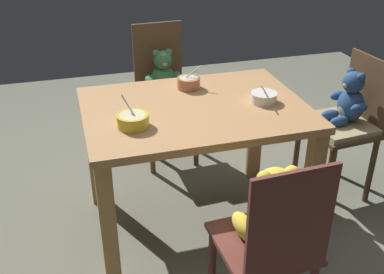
{
  "coord_description": "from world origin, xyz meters",
  "views": [
    {
      "loc": [
        -0.62,
        -2.1,
        1.75
      ],
      "look_at": [
        0.0,
        0.05,
        0.54
      ],
      "focal_mm": 43.25,
      "sensor_mm": 36.0,
      "label": 1
    }
  ],
  "objects_px": {
    "dining_table": "(195,128)",
    "porridge_bowl_white_near_right": "(264,97)",
    "porridge_bowl_terracotta_far_center": "(189,82)",
    "teddy_chair_far_center": "(164,84)",
    "porridge_bowl_yellow_near_left": "(133,120)",
    "teddy_chair_near_front": "(271,227)",
    "teddy_chair_near_right": "(346,115)"
  },
  "relations": [
    {
      "from": "dining_table",
      "to": "porridge_bowl_white_near_right",
      "type": "bearing_deg",
      "value": -8.22
    },
    {
      "from": "porridge_bowl_white_near_right",
      "to": "porridge_bowl_terracotta_far_center",
      "type": "distance_m",
      "value": 0.44
    },
    {
      "from": "teddy_chair_far_center",
      "to": "porridge_bowl_white_near_right",
      "type": "bearing_deg",
      "value": 18.73
    },
    {
      "from": "porridge_bowl_yellow_near_left",
      "to": "porridge_bowl_white_near_right",
      "type": "relative_size",
      "value": 1.13
    },
    {
      "from": "porridge_bowl_terracotta_far_center",
      "to": "dining_table",
      "type": "bearing_deg",
      "value": -98.34
    },
    {
      "from": "dining_table",
      "to": "porridge_bowl_terracotta_far_center",
      "type": "distance_m",
      "value": 0.29
    },
    {
      "from": "teddy_chair_far_center",
      "to": "porridge_bowl_yellow_near_left",
      "type": "xyz_separation_m",
      "value": [
        -0.37,
        -0.97,
        0.24
      ]
    },
    {
      "from": "dining_table",
      "to": "porridge_bowl_yellow_near_left",
      "type": "bearing_deg",
      "value": -157.43
    },
    {
      "from": "teddy_chair_far_center",
      "to": "teddy_chair_near_front",
      "type": "bearing_deg",
      "value": -0.8
    },
    {
      "from": "dining_table",
      "to": "porridge_bowl_white_near_right",
      "type": "xyz_separation_m",
      "value": [
        0.36,
        -0.05,
        0.15
      ]
    },
    {
      "from": "porridge_bowl_white_near_right",
      "to": "porridge_bowl_terracotta_far_center",
      "type": "relative_size",
      "value": 1.0
    },
    {
      "from": "teddy_chair_near_right",
      "to": "porridge_bowl_yellow_near_left",
      "type": "xyz_separation_m",
      "value": [
        -1.31,
        -0.2,
        0.24
      ]
    },
    {
      "from": "teddy_chair_far_center",
      "to": "porridge_bowl_yellow_near_left",
      "type": "distance_m",
      "value": 1.07
    },
    {
      "from": "teddy_chair_far_center",
      "to": "teddy_chair_near_right",
      "type": "distance_m",
      "value": 1.22
    },
    {
      "from": "teddy_chair_far_center",
      "to": "porridge_bowl_white_near_right",
      "type": "relative_size",
      "value": 6.77
    },
    {
      "from": "dining_table",
      "to": "teddy_chair_far_center",
      "type": "height_order",
      "value": "teddy_chair_far_center"
    },
    {
      "from": "dining_table",
      "to": "teddy_chair_near_right",
      "type": "distance_m",
      "value": 0.97
    },
    {
      "from": "porridge_bowl_yellow_near_left",
      "to": "porridge_bowl_white_near_right",
      "type": "bearing_deg",
      "value": 7.32
    },
    {
      "from": "teddy_chair_near_right",
      "to": "porridge_bowl_terracotta_far_center",
      "type": "relative_size",
      "value": 6.37
    },
    {
      "from": "teddy_chair_near_front",
      "to": "porridge_bowl_white_near_right",
      "type": "height_order",
      "value": "teddy_chair_near_front"
    },
    {
      "from": "dining_table",
      "to": "porridge_bowl_terracotta_far_center",
      "type": "height_order",
      "value": "porridge_bowl_terracotta_far_center"
    },
    {
      "from": "teddy_chair_far_center",
      "to": "porridge_bowl_terracotta_far_center",
      "type": "relative_size",
      "value": 6.77
    },
    {
      "from": "teddy_chair_far_center",
      "to": "porridge_bowl_terracotta_far_center",
      "type": "xyz_separation_m",
      "value": [
        0.02,
        -0.59,
        0.24
      ]
    },
    {
      "from": "teddy_chair_far_center",
      "to": "teddy_chair_near_front",
      "type": "distance_m",
      "value": 1.65
    },
    {
      "from": "porridge_bowl_white_near_right",
      "to": "teddy_chair_far_center",
      "type": "bearing_deg",
      "value": 111.28
    },
    {
      "from": "teddy_chair_near_front",
      "to": "teddy_chair_near_right",
      "type": "bearing_deg",
      "value": -48.38
    },
    {
      "from": "teddy_chair_near_right",
      "to": "porridge_bowl_white_near_right",
      "type": "height_order",
      "value": "teddy_chair_near_right"
    },
    {
      "from": "porridge_bowl_white_near_right",
      "to": "porridge_bowl_terracotta_far_center",
      "type": "height_order",
      "value": "porridge_bowl_terracotta_far_center"
    },
    {
      "from": "teddy_chair_near_right",
      "to": "porridge_bowl_terracotta_far_center",
      "type": "distance_m",
      "value": 0.98
    },
    {
      "from": "teddy_chair_far_center",
      "to": "teddy_chair_near_front",
      "type": "height_order",
      "value": "teddy_chair_far_center"
    },
    {
      "from": "teddy_chair_near_right",
      "to": "teddy_chair_near_front",
      "type": "bearing_deg",
      "value": 39.71
    },
    {
      "from": "teddy_chair_near_right",
      "to": "porridge_bowl_yellow_near_left",
      "type": "bearing_deg",
      "value": 4.04
    }
  ]
}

